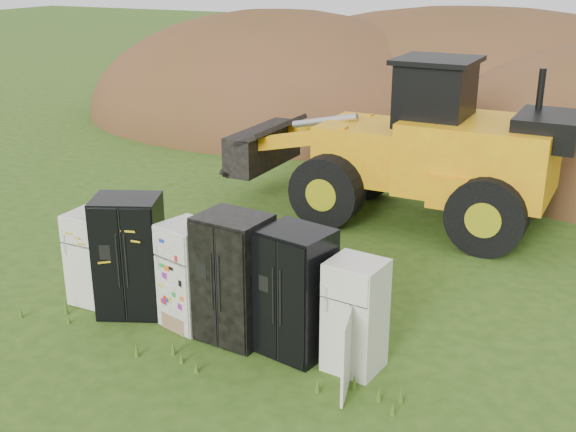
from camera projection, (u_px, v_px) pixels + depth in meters
name	position (u px, v px, depth m)	size (l,w,h in m)	color
ground	(218.00, 332.00, 11.18)	(120.00, 120.00, 0.00)	#2C4B14
fridge_leftmost	(93.00, 258.00, 11.93)	(0.69, 0.67, 1.58)	white
fridge_black_side	(130.00, 256.00, 11.52)	(1.02, 0.81, 1.96)	black
fridge_sticker	(189.00, 275.00, 11.14)	(0.75, 0.69, 1.69)	white
fridge_dark_mid	(234.00, 278.00, 10.71)	(1.00, 0.82, 1.96)	black
fridge_black_right	(296.00, 292.00, 10.32)	(0.95, 0.79, 1.91)	black
fridge_open_door	(355.00, 316.00, 9.95)	(0.74, 0.68, 1.63)	white
wheel_loader	(392.00, 139.00, 15.57)	(7.36, 2.98, 3.56)	orange
dirt_mound_left	(281.00, 117.00, 26.15)	(14.93, 11.20, 7.61)	#4F3719
dirt_mound_back	(472.00, 118.00, 26.13)	(20.54, 13.69, 7.79)	#4F3719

